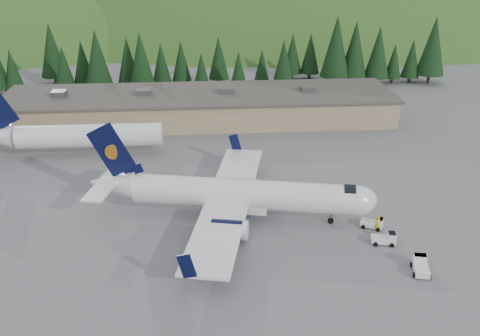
% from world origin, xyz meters
% --- Properties ---
extents(ground, '(600.00, 600.00, 0.00)m').
position_xyz_m(ground, '(0.00, 0.00, 0.00)').
color(ground, slate).
extents(airliner, '(34.62, 32.71, 11.54)m').
position_xyz_m(airliner, '(-1.00, 0.21, 3.08)').
color(airliner, white).
rests_on(airliner, ground).
extents(second_airliner, '(27.50, 11.00, 10.05)m').
position_xyz_m(second_airliner, '(-24.92, 22.00, 3.32)').
color(second_airliner, white).
rests_on(second_airliner, ground).
extents(baggage_tug_a, '(2.84, 2.00, 1.41)m').
position_xyz_m(baggage_tug_a, '(15.25, -7.12, 0.63)').
color(baggage_tug_a, white).
rests_on(baggage_tug_a, ground).
extents(baggage_tug_b, '(2.86, 2.37, 1.37)m').
position_xyz_m(baggage_tug_b, '(15.02, -3.61, 0.61)').
color(baggage_tug_b, white).
rests_on(baggage_tug_b, ground).
extents(baggage_tug_c, '(2.22, 3.08, 1.52)m').
position_xyz_m(baggage_tug_c, '(17.07, -12.60, 0.68)').
color(baggage_tug_c, white).
rests_on(baggage_tug_c, ground).
extents(terminal_building, '(71.00, 17.00, 6.10)m').
position_xyz_m(terminal_building, '(-5.01, 38.00, 2.62)').
color(terminal_building, '#8E7958').
rests_on(terminal_building, ground).
extents(ramp_worker, '(0.76, 0.57, 1.90)m').
position_xyz_m(ramp_worker, '(15.20, -4.31, 0.95)').
color(ramp_worker, yellow).
rests_on(ramp_worker, ground).
extents(tree_line, '(113.16, 17.22, 14.49)m').
position_xyz_m(tree_line, '(-6.51, 60.31, 7.40)').
color(tree_line, black).
rests_on(tree_line, ground).
extents(hills, '(614.00, 330.00, 300.00)m').
position_xyz_m(hills, '(53.34, 207.38, -82.80)').
color(hills, '#25561B').
rests_on(hills, ground).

